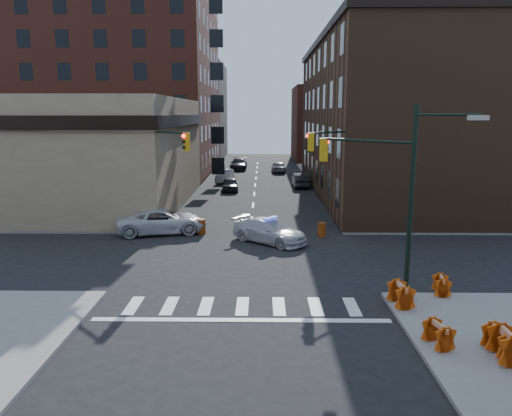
{
  "coord_description": "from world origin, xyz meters",
  "views": [
    {
      "loc": [
        0.82,
        -26.14,
        7.83
      ],
      "look_at": [
        0.43,
        3.22,
        2.2
      ],
      "focal_mm": 35.0,
      "sensor_mm": 36.0,
      "label": 1
    }
  ],
  "objects_px": {
    "barrel_bank": "(201,227)",
    "barrel_road": "(322,230)",
    "parked_car_wfar": "(225,176)",
    "pickup": "(162,221)",
    "pedestrian_b": "(96,218)",
    "parked_car_enear": "(301,180)",
    "barricade_se_a": "(442,286)",
    "pedestrian_a": "(105,208)",
    "parked_car_wnear": "(230,184)",
    "barricade_nw_a": "(125,225)",
    "police_car": "(269,231)"
  },
  "relations": [
    {
      "from": "pedestrian_b",
      "to": "barrel_road",
      "type": "xyz_separation_m",
      "value": [
        14.81,
        -1.07,
        -0.49
      ]
    },
    {
      "from": "parked_car_wnear",
      "to": "pickup",
      "type": "bearing_deg",
      "value": -104.16
    },
    {
      "from": "pedestrian_b",
      "to": "parked_car_enear",
      "type": "bearing_deg",
      "value": 24.34
    },
    {
      "from": "pickup",
      "to": "parked_car_wnear",
      "type": "distance_m",
      "value": 18.45
    },
    {
      "from": "parked_car_wfar",
      "to": "barricade_nw_a",
      "type": "xyz_separation_m",
      "value": [
        -4.74,
        -24.35,
        -0.19
      ]
    },
    {
      "from": "police_car",
      "to": "parked_car_enear",
      "type": "xyz_separation_m",
      "value": [
        3.62,
        23.07,
        0.03
      ]
    },
    {
      "from": "parked_car_enear",
      "to": "pedestrian_a",
      "type": "relative_size",
      "value": 2.41
    },
    {
      "from": "pickup",
      "to": "parked_car_wfar",
      "type": "bearing_deg",
      "value": -19.14
    },
    {
      "from": "pickup",
      "to": "pedestrian_b",
      "type": "distance_m",
      "value": 4.41
    },
    {
      "from": "pickup",
      "to": "parked_car_enear",
      "type": "distance_m",
      "value": 23.34
    },
    {
      "from": "barricade_nw_a",
      "to": "pedestrian_b",
      "type": "bearing_deg",
      "value": -178.5
    },
    {
      "from": "barrel_bank",
      "to": "barrel_road",
      "type": "bearing_deg",
      "value": -4.88
    },
    {
      "from": "parked_car_wnear",
      "to": "barricade_nw_a",
      "type": "xyz_separation_m",
      "value": [
        -5.73,
        -18.25,
        -0.13
      ]
    },
    {
      "from": "parked_car_wnear",
      "to": "pedestrian_a",
      "type": "height_order",
      "value": "pedestrian_a"
    },
    {
      "from": "pickup",
      "to": "parked_car_wnear",
      "type": "bearing_deg",
      "value": -23.99
    },
    {
      "from": "parked_car_wfar",
      "to": "pickup",
      "type": "bearing_deg",
      "value": -90.79
    },
    {
      "from": "barrel_bank",
      "to": "pickup",
      "type": "bearing_deg",
      "value": 175.61
    },
    {
      "from": "parked_car_wfar",
      "to": "barricade_se_a",
      "type": "height_order",
      "value": "parked_car_wfar"
    },
    {
      "from": "police_car",
      "to": "pedestrian_b",
      "type": "relative_size",
      "value": 3.1
    },
    {
      "from": "parked_car_wnear",
      "to": "barricade_nw_a",
      "type": "bearing_deg",
      "value": -111.28
    },
    {
      "from": "pickup",
      "to": "pedestrian_b",
      "type": "relative_size",
      "value": 3.65
    },
    {
      "from": "pedestrian_a",
      "to": "parked_car_enear",
      "type": "bearing_deg",
      "value": 53.03
    },
    {
      "from": "pedestrian_a",
      "to": "barrel_road",
      "type": "xyz_separation_m",
      "value": [
        15.12,
        -3.89,
        -0.63
      ]
    },
    {
      "from": "pickup",
      "to": "pedestrian_a",
      "type": "distance_m",
      "value": 5.6
    },
    {
      "from": "pedestrian_a",
      "to": "barricade_nw_a",
      "type": "relative_size",
      "value": 1.74
    },
    {
      "from": "parked_car_wnear",
      "to": "barricade_nw_a",
      "type": "height_order",
      "value": "parked_car_wnear"
    },
    {
      "from": "pedestrian_b",
      "to": "barrel_bank",
      "type": "xyz_separation_m",
      "value": [
        7.01,
        -0.4,
        -0.46
      ]
    },
    {
      "from": "pickup",
      "to": "pedestrian_a",
      "type": "xyz_separation_m",
      "value": [
        -4.71,
        3.02,
        0.28
      ]
    },
    {
      "from": "parked_car_wfar",
      "to": "pedestrian_b",
      "type": "bearing_deg",
      "value": -100.94
    },
    {
      "from": "parked_car_wfar",
      "to": "barrel_bank",
      "type": "distance_m",
      "value": 24.45
    },
    {
      "from": "parked_car_wnear",
      "to": "pedestrian_b",
      "type": "distance_m",
      "value": 19.53
    },
    {
      "from": "pedestrian_b",
      "to": "barrel_bank",
      "type": "distance_m",
      "value": 7.03
    },
    {
      "from": "pickup",
      "to": "barrel_road",
      "type": "relative_size",
      "value": 6.32
    },
    {
      "from": "barrel_road",
      "to": "barrel_bank",
      "type": "xyz_separation_m",
      "value": [
        -7.81,
        0.67,
        0.03
      ]
    },
    {
      "from": "barrel_bank",
      "to": "barricade_nw_a",
      "type": "bearing_deg",
      "value": 178.86
    },
    {
      "from": "barrel_road",
      "to": "barricade_nw_a",
      "type": "distance_m",
      "value": 12.86
    },
    {
      "from": "parked_car_wnear",
      "to": "barrel_road",
      "type": "relative_size",
      "value": 4.32
    },
    {
      "from": "barrel_road",
      "to": "police_car",
      "type": "bearing_deg",
      "value": -156.76
    },
    {
      "from": "police_car",
      "to": "barrel_bank",
      "type": "bearing_deg",
      "value": 103.68
    },
    {
      "from": "barrel_road",
      "to": "barricade_nw_a",
      "type": "relative_size",
      "value": 0.86
    },
    {
      "from": "barricade_se_a",
      "to": "barricade_nw_a",
      "type": "height_order",
      "value": "barricade_nw_a"
    },
    {
      "from": "police_car",
      "to": "parked_car_wnear",
      "type": "relative_size",
      "value": 1.24
    },
    {
      "from": "parked_car_wnear",
      "to": "barrel_bank",
      "type": "relative_size",
      "value": 4.04
    },
    {
      "from": "police_car",
      "to": "pickup",
      "type": "bearing_deg",
      "value": 110.95
    },
    {
      "from": "police_car",
      "to": "barrel_bank",
      "type": "xyz_separation_m",
      "value": [
        -4.44,
        2.11,
        -0.22
      ]
    },
    {
      "from": "parked_car_wnear",
      "to": "parked_car_enear",
      "type": "xyz_separation_m",
      "value": [
        7.37,
        2.61,
        0.07
      ]
    },
    {
      "from": "police_car",
      "to": "barricade_nw_a",
      "type": "distance_m",
      "value": 9.73
    },
    {
      "from": "barricade_se_a",
      "to": "pedestrian_a",
      "type": "bearing_deg",
      "value": 62.71
    },
    {
      "from": "parked_car_enear",
      "to": "barricade_se_a",
      "type": "height_order",
      "value": "parked_car_enear"
    },
    {
      "from": "parked_car_enear",
      "to": "pedestrian_a",
      "type": "bearing_deg",
      "value": 47.4
    }
  ]
}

